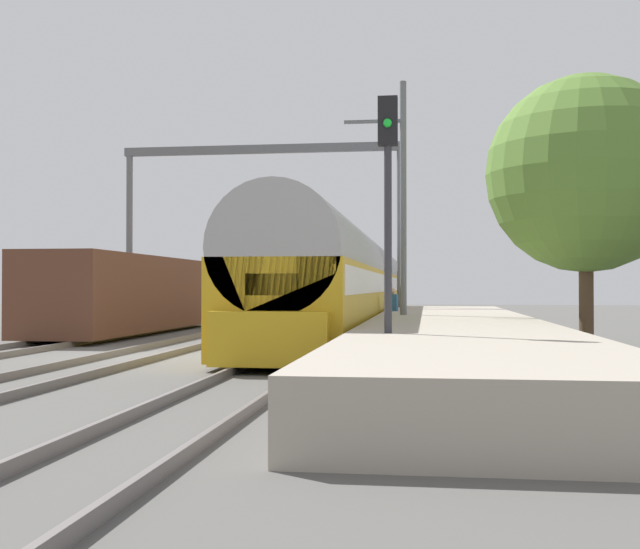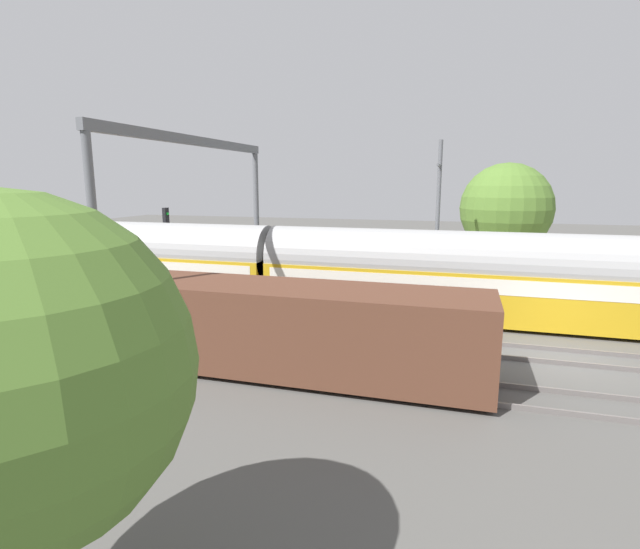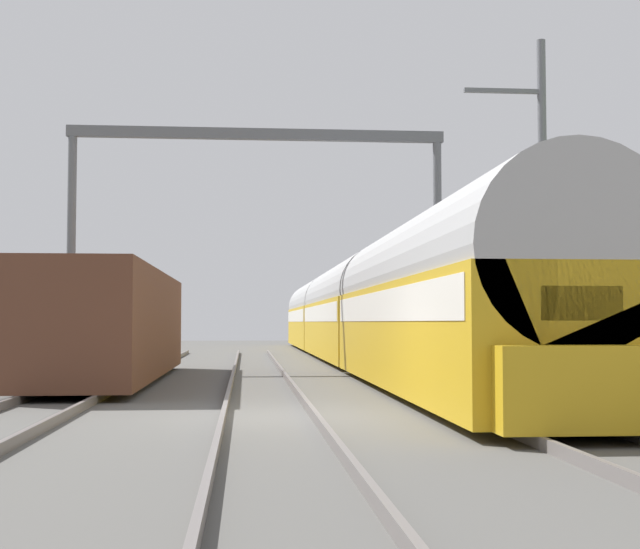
% 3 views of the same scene
% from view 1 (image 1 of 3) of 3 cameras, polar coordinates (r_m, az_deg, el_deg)
% --- Properties ---
extents(ground, '(120.00, 120.00, 0.00)m').
position_cam_1_polar(ground, '(20.73, -12.31, -5.70)').
color(ground, '#53524E').
extents(track_far_west, '(1.52, 60.00, 0.16)m').
position_cam_1_polar(track_far_west, '(22.37, -21.86, -5.09)').
color(track_far_west, '#66605E').
rests_on(track_far_west, ground).
extents(track_west, '(1.52, 60.00, 0.16)m').
position_cam_1_polar(track_west, '(20.73, -12.30, -5.48)').
color(track_west, '#66605E').
rests_on(track_west, ground).
extents(track_east, '(1.52, 60.00, 0.16)m').
position_cam_1_polar(track_east, '(19.74, -1.45, -5.73)').
color(track_east, '#66605E').
rests_on(track_east, ground).
extents(platform, '(4.40, 28.00, 0.90)m').
position_cam_1_polar(platform, '(21.47, 9.55, -4.34)').
color(platform, '#A39989').
rests_on(platform, ground).
extents(passenger_train, '(2.93, 49.20, 3.82)m').
position_cam_1_polar(passenger_train, '(40.21, 3.22, -0.57)').
color(passenger_train, gold).
rests_on(passenger_train, ground).
extents(freight_car, '(2.80, 13.00, 2.70)m').
position_cam_1_polar(freight_car, '(30.49, -13.46, -1.38)').
color(freight_car, '#563323').
rests_on(freight_car, ground).
extents(person_crossing, '(0.44, 0.32, 1.73)m').
position_cam_1_polar(person_crossing, '(28.07, 5.16, -2.35)').
color(person_crossing, '#363636').
rests_on(person_crossing, ground).
extents(railway_signal_near, '(0.36, 0.30, 5.23)m').
position_cam_1_polar(railway_signal_near, '(14.66, 4.87, 5.33)').
color(railway_signal_near, '#2D2D33').
rests_on(railway_signal_near, ground).
extents(railway_signal_far, '(0.36, 0.30, 4.63)m').
position_cam_1_polar(railway_signal_far, '(39.08, 5.90, 0.94)').
color(railway_signal_far, '#2D2D33').
rests_on(railway_signal_far, ground).
extents(catenary_gantry, '(12.27, 0.28, 7.86)m').
position_cam_1_polar(catenary_gantry, '(34.53, -4.19, 5.54)').
color(catenary_gantry, '#5C5F64').
rests_on(catenary_gantry, ground).
extents(catenary_pole_east_mid, '(1.90, 0.20, 8.00)m').
position_cam_1_polar(catenary_pole_east_mid, '(24.40, 5.85, 4.77)').
color(catenary_pole_east_mid, '#5C5F64').
rests_on(catenary_pole_east_mid, ground).
extents(tree_east_background, '(4.99, 4.99, 7.10)m').
position_cam_1_polar(tree_east_background, '(21.39, 18.45, 6.81)').
color(tree_east_background, '#4C3826').
rests_on(tree_east_background, ground).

